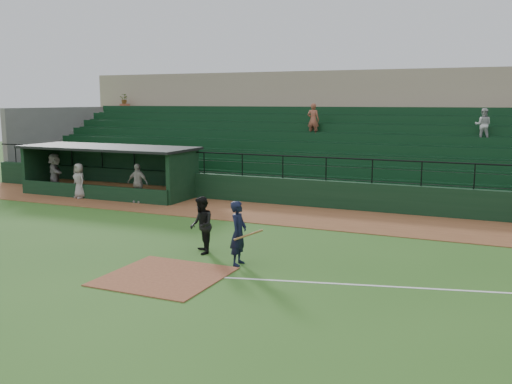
% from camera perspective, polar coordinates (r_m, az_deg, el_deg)
% --- Properties ---
extents(ground, '(90.00, 90.00, 0.00)m').
position_cam_1_polar(ground, '(16.26, -7.22, -7.45)').
color(ground, '#2E5C1D').
rests_on(ground, ground).
extents(warning_track, '(40.00, 4.00, 0.03)m').
position_cam_1_polar(warning_track, '(23.27, 3.00, -2.29)').
color(warning_track, brown).
rests_on(warning_track, ground).
extents(home_plate_dirt, '(3.00, 3.00, 0.03)m').
position_cam_1_polar(home_plate_dirt, '(15.45, -9.16, -8.33)').
color(home_plate_dirt, brown).
rests_on(home_plate_dirt, ground).
extents(foul_line, '(17.49, 4.44, 0.01)m').
position_cam_1_polar(foul_line, '(15.23, 22.58, -9.24)').
color(foul_line, white).
rests_on(foul_line, ground).
extents(stadium_structure, '(38.00, 13.08, 6.40)m').
position_cam_1_polar(stadium_structure, '(30.94, 8.67, 4.74)').
color(stadium_structure, black).
rests_on(stadium_structure, ground).
extents(dugout, '(8.90, 3.20, 2.42)m').
position_cam_1_polar(dugout, '(29.21, -14.00, 2.40)').
color(dugout, black).
rests_on(dugout, ground).
extents(batter_at_plate, '(1.04, 0.72, 1.84)m').
position_cam_1_polar(batter_at_plate, '(16.13, -1.77, -4.14)').
color(batter_at_plate, black).
rests_on(batter_at_plate, ground).
extents(umpire, '(1.04, 1.08, 1.75)m').
position_cam_1_polar(umpire, '(17.41, -5.49, -3.33)').
color(umpire, black).
rests_on(umpire, ground).
extents(dugout_player_a, '(1.06, 0.48, 1.78)m').
position_cam_1_polar(dugout_player_a, '(26.37, -11.78, 0.88)').
color(dugout_player_a, '#A6A19B').
rests_on(dugout_player_a, warning_track).
extents(dugout_player_b, '(0.94, 0.77, 1.66)m').
position_cam_1_polar(dugout_player_b, '(28.27, -17.29, 1.08)').
color(dugout_player_b, '#9B9691').
rests_on(dugout_player_b, warning_track).
extents(dugout_player_c, '(1.72, 1.70, 1.98)m').
position_cam_1_polar(dugout_player_c, '(30.47, -19.48, 1.82)').
color(dugout_player_c, '#A29C97').
rests_on(dugout_player_c, warning_track).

